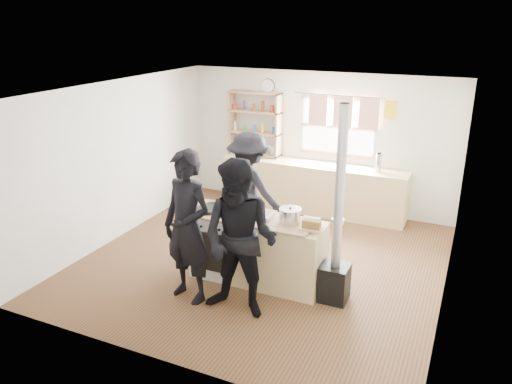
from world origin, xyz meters
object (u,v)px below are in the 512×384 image
(skillet_greens, at_px, (208,209))
(person_near_right, at_px, (240,240))
(roast_tray, at_px, (260,216))
(bread_board, at_px, (311,225))
(person_far, at_px, (249,190))
(stockpot_counter, at_px, (290,216))
(cooking_island, at_px, (257,249))
(flue_heater, at_px, (336,253))
(thermos, at_px, (379,163))
(stockpot_stove, at_px, (230,201))
(person_near_left, at_px, (187,227))

(skillet_greens, bearing_deg, person_near_right, -40.23)
(skillet_greens, distance_m, roast_tray, 0.74)
(skillet_greens, xyz_separation_m, bread_board, (1.46, 0.01, 0.02))
(person_far, bearing_deg, bread_board, 153.41)
(stockpot_counter, relative_size, bread_board, 0.97)
(cooking_island, height_order, skillet_greens, skillet_greens)
(bread_board, relative_size, person_near_right, 0.15)
(bread_board, relative_size, flue_heater, 0.12)
(flue_heater, bearing_deg, skillet_greens, -178.61)
(thermos, xyz_separation_m, stockpot_stove, (-1.52, -2.56, -0.05))
(flue_heater, bearing_deg, stockpot_stove, 170.79)
(stockpot_counter, relative_size, person_far, 0.16)
(flue_heater, bearing_deg, cooking_island, 177.51)
(cooking_island, bearing_deg, stockpot_counter, 1.21)
(cooking_island, xyz_separation_m, roast_tray, (0.05, -0.02, 0.50))
(stockpot_stove, relative_size, bread_board, 0.69)
(stockpot_counter, bearing_deg, person_near_right, -111.55)
(roast_tray, bearing_deg, bread_board, -5.10)
(roast_tray, bearing_deg, stockpot_counter, 3.79)
(cooking_island, distance_m, person_near_right, 0.94)
(skillet_greens, height_order, flue_heater, flue_heater)
(stockpot_stove, relative_size, person_far, 0.11)
(skillet_greens, height_order, person_far, person_far)
(person_near_left, bearing_deg, thermos, 77.93)
(stockpot_stove, xyz_separation_m, person_far, (-0.09, 0.82, -0.11))
(stockpot_counter, xyz_separation_m, person_near_left, (-1.06, -0.75, -0.05))
(bread_board, height_order, person_far, person_far)
(thermos, distance_m, roast_tray, 2.95)
(stockpot_counter, bearing_deg, cooking_island, -178.79)
(cooking_island, xyz_separation_m, person_near_left, (-0.60, -0.74, 0.50))
(bread_board, height_order, person_near_right, person_near_right)
(thermos, xyz_separation_m, roast_tray, (-0.97, -2.79, -0.09))
(bread_board, height_order, flue_heater, flue_heater)
(cooking_island, xyz_separation_m, person_near_right, (0.14, -0.79, 0.50))
(bread_board, bearing_deg, skillet_greens, -179.65)
(thermos, relative_size, bread_board, 1.08)
(roast_tray, bearing_deg, person_near_right, -83.35)
(bread_board, xyz_separation_m, flue_heater, (0.32, 0.03, -0.33))
(thermos, height_order, roast_tray, thermos)
(thermos, bearing_deg, person_near_left, -114.70)
(person_near_left, distance_m, person_far, 1.77)
(thermos, distance_m, stockpot_stove, 2.98)
(thermos, relative_size, flue_heater, 0.13)
(stockpot_counter, distance_m, person_near_left, 1.30)
(thermos, height_order, person_near_right, person_near_right)
(thermos, height_order, stockpot_counter, thermos)
(person_near_left, height_order, person_near_right, person_near_left)
(stockpot_stove, height_order, person_far, person_far)
(skillet_greens, distance_m, person_near_left, 0.66)
(stockpot_counter, bearing_deg, skillet_greens, -174.99)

